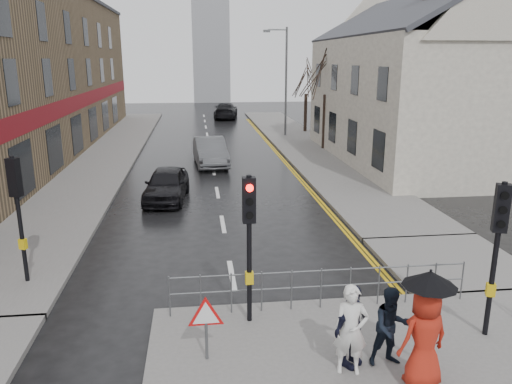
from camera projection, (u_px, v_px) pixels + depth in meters
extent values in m
plane|color=black|center=(242.00, 331.00, 11.19)|extent=(120.00, 120.00, 0.00)
cube|color=#605E5B|center=(110.00, 151.00, 32.47)|extent=(4.00, 44.00, 0.14)
cube|color=#605E5B|center=(299.00, 142.00, 35.89)|extent=(4.00, 40.00, 0.14)
cube|color=#605E5B|center=(450.00, 262.00, 14.80)|extent=(4.00, 4.20, 0.14)
cube|color=brown|center=(6.00, 74.00, 29.59)|extent=(8.00, 42.00, 10.00)
cube|color=beige|center=(418.00, 101.00, 28.93)|extent=(9.00, 16.00, 7.00)
cube|color=brown|center=(417.00, 4.00, 31.42)|extent=(0.70, 0.90, 1.80)
cube|color=gray|center=(210.00, 35.00, 68.47)|extent=(5.00, 5.00, 18.00)
cylinder|color=black|center=(249.00, 250.00, 10.93)|extent=(0.11, 0.11, 3.40)
cube|color=black|center=(249.00, 200.00, 10.63)|extent=(0.28, 0.22, 1.00)
cylinder|color=#FF0C07|center=(250.00, 188.00, 10.41)|extent=(0.16, 0.04, 0.16)
cylinder|color=black|center=(250.00, 202.00, 10.49)|extent=(0.16, 0.04, 0.16)
cylinder|color=black|center=(250.00, 215.00, 10.57)|extent=(0.16, 0.04, 0.16)
cube|color=gold|center=(249.00, 278.00, 11.09)|extent=(0.18, 0.14, 0.28)
cylinder|color=black|center=(494.00, 261.00, 10.35)|extent=(0.11, 0.11, 3.40)
cube|color=black|center=(501.00, 208.00, 10.06)|extent=(0.34, 0.30, 1.00)
cylinder|color=black|center=(505.00, 196.00, 9.85)|extent=(0.16, 0.09, 0.16)
cylinder|color=black|center=(503.00, 210.00, 9.92)|extent=(0.16, 0.09, 0.16)
cylinder|color=black|center=(501.00, 224.00, 10.00)|extent=(0.16, 0.09, 0.16)
cube|color=gold|center=(491.00, 290.00, 10.52)|extent=(0.22, 0.19, 0.28)
cylinder|color=black|center=(20.00, 220.00, 12.95)|extent=(0.11, 0.11, 3.40)
cube|color=black|center=(14.00, 177.00, 12.65)|extent=(0.34, 0.30, 1.00)
cylinder|color=black|center=(17.00, 165.00, 12.70)|extent=(0.16, 0.09, 0.16)
cylinder|color=black|center=(18.00, 176.00, 12.78)|extent=(0.16, 0.09, 0.16)
cylinder|color=black|center=(19.00, 187.00, 12.86)|extent=(0.16, 0.09, 0.16)
cube|color=gold|center=(23.00, 244.00, 13.12)|extent=(0.22, 0.19, 0.28)
cylinder|color=#595B5E|center=(169.00, 296.00, 11.41)|extent=(0.04, 0.04, 1.00)
cylinder|color=#595B5E|center=(462.00, 280.00, 12.23)|extent=(0.04, 0.04, 1.00)
cylinder|color=#595B5E|center=(322.00, 271.00, 11.71)|extent=(7.10, 0.04, 0.04)
cylinder|color=#595B5E|center=(321.00, 286.00, 11.81)|extent=(7.10, 0.04, 0.04)
cylinder|color=#595B5E|center=(207.00, 340.00, 9.80)|extent=(0.06, 0.06, 0.85)
cylinder|color=red|center=(206.00, 316.00, 9.66)|extent=(0.80, 0.03, 0.80)
cylinder|color=white|center=(206.00, 316.00, 9.64)|extent=(0.60, 0.03, 0.60)
cylinder|color=#595B5E|center=(286.00, 82.00, 37.65)|extent=(0.16, 0.16, 8.00)
cylinder|color=#595B5E|center=(277.00, 30.00, 36.59)|extent=(1.40, 0.10, 0.10)
cube|color=#595B5E|center=(267.00, 31.00, 36.52)|extent=(0.50, 0.25, 0.18)
cylinder|color=#2E2119|center=(324.00, 122.00, 32.66)|extent=(0.26, 0.26, 3.50)
cylinder|color=#2E2119|center=(305.00, 113.00, 40.45)|extent=(0.26, 0.26, 3.00)
imported|color=silver|center=(351.00, 330.00, 9.29)|extent=(0.71, 0.54, 1.76)
imported|color=black|center=(391.00, 327.00, 9.55)|extent=(0.81, 0.64, 1.60)
imported|color=#AB2213|center=(424.00, 338.00, 8.89)|extent=(1.02, 0.77, 1.90)
cylinder|color=black|center=(425.00, 333.00, 8.87)|extent=(0.02, 0.02, 2.10)
cone|color=black|center=(430.00, 279.00, 8.60)|extent=(0.96, 0.96, 0.28)
imported|color=black|center=(351.00, 326.00, 9.51)|extent=(1.02, 0.94, 1.68)
imported|color=black|center=(167.00, 184.00, 21.34)|extent=(2.06, 4.25, 1.40)
imported|color=#4B4D50|center=(210.00, 152.00, 28.31)|extent=(2.03, 4.86, 1.56)
imported|color=black|center=(226.00, 111.00, 50.41)|extent=(2.85, 5.65, 1.57)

